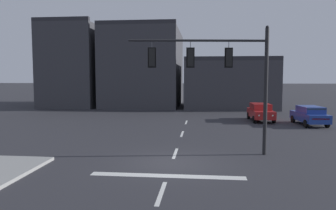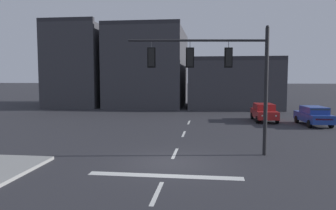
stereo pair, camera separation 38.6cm
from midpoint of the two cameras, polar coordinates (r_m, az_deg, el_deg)
ground_plane at (r=15.60m, az=-0.06°, el=-10.14°), size 400.00×400.00×0.00m
stop_bar_paint at (r=13.69m, az=-0.96°, el=-12.28°), size 6.40×0.50×0.01m
lane_centreline at (r=17.53m, az=0.64°, el=-8.44°), size 0.16×26.40×0.01m
signal_mast_near_side at (r=16.95m, az=8.70°, el=6.34°), size 7.08×1.08×6.66m
car_lot_nearside at (r=29.98m, az=23.17°, el=-1.61°), size 2.20×4.56×1.61m
car_lot_middle at (r=31.34m, az=15.54°, el=-1.13°), size 2.02×4.50×1.61m
building_row at (r=46.64m, az=-4.89°, el=5.82°), size 30.73×13.72×11.50m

